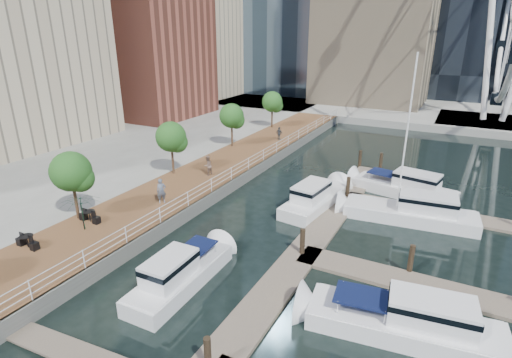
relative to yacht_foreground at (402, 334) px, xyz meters
name	(u,v)px	position (x,y,z in m)	size (l,w,h in m)	color
ground	(179,320)	(-9.43, -3.86, 0.00)	(520.00, 520.00, 0.00)	black
boardwalk	(203,180)	(-18.43, 11.14, 0.50)	(6.00, 60.00, 1.00)	brown
seawall	(233,185)	(-15.43, 11.14, 0.50)	(0.25, 60.00, 1.00)	#595954
land_inland	(12,142)	(-45.43, 11.14, 0.50)	(48.00, 90.00, 1.00)	gray
land_far	(424,81)	(-9.43, 98.14, 0.50)	(200.00, 114.00, 1.00)	gray
pier	(491,124)	(4.57, 48.14, 0.50)	(14.00, 12.00, 1.00)	gray
railing	(231,174)	(-15.53, 11.14, 1.52)	(0.10, 60.00, 1.05)	white
floating_docks	(394,253)	(-1.46, 6.12, 0.49)	(16.00, 34.00, 2.60)	#6D6051
midrise_condos	(92,25)	(-42.99, 22.96, 13.42)	(19.00, 67.00, 28.00)	#BCAD8E
street_trees	(171,137)	(-20.83, 10.14, 4.29)	(2.60, 42.60, 4.60)	#3F2B1C
yacht_foreground	(402,334)	(0.00, 0.00, 0.00)	(2.47, 9.21, 2.15)	white
pedestrian_near	(161,191)	(-17.57, 4.74, 1.91)	(0.66, 0.43, 1.82)	#515B6D
pedestrian_mid	(208,166)	(-17.93, 11.20, 1.86)	(0.84, 0.65, 1.73)	#816659
pedestrian_far	(279,133)	(-17.42, 24.92, 1.74)	(0.86, 0.36, 1.47)	#2F353B
moored_yachts	(404,239)	(-1.26, 9.11, 0.00)	(23.21, 31.92, 11.50)	white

